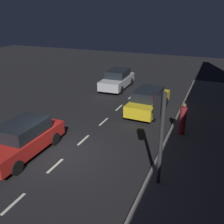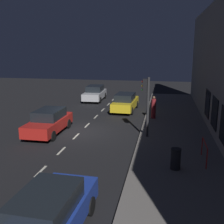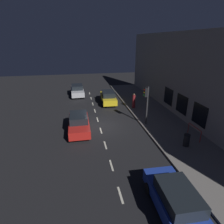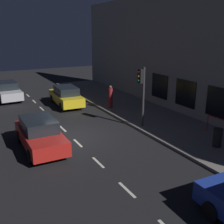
% 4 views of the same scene
% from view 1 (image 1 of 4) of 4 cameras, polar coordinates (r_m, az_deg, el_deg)
% --- Properties ---
extents(ground_plane, '(60.00, 60.00, 0.00)m').
position_cam_1_polar(ground_plane, '(12.70, -9.77, -9.21)').
color(ground_plane, black).
extents(sidewalk, '(4.50, 32.00, 0.15)m').
position_cam_1_polar(sidewalk, '(11.10, 19.85, -14.91)').
color(sidewalk, slate).
rests_on(sidewalk, ground).
extents(lane_centre_line, '(0.12, 27.20, 0.01)m').
position_cam_1_polar(lane_centre_line, '(12.00, -12.32, -11.40)').
color(lane_centre_line, beige).
rests_on(lane_centre_line, ground).
extents(traffic_light, '(0.50, 0.32, 3.68)m').
position_cam_1_polar(traffic_light, '(9.46, 10.31, -2.69)').
color(traffic_light, '#2D2D30').
rests_on(traffic_light, sidewalk).
extents(parked_car_0, '(1.98, 4.66, 1.58)m').
position_cam_1_polar(parked_car_0, '(17.38, 7.98, 2.51)').
color(parked_car_0, gold).
rests_on(parked_car_0, ground).
extents(parked_car_1, '(1.98, 4.46, 1.58)m').
position_cam_1_polar(parked_car_1, '(22.46, 1.17, 7.16)').
color(parked_car_1, '#B7B7BC').
rests_on(parked_car_1, ground).
extents(parked_car_3, '(1.87, 4.49, 1.58)m').
position_cam_1_polar(parked_car_3, '(12.91, -19.01, -5.60)').
color(parked_car_3, red).
rests_on(parked_car_3, ground).
extents(pedestrian_0, '(0.50, 0.50, 1.74)m').
position_cam_1_polar(pedestrian_0, '(14.30, 15.19, -1.69)').
color(pedestrian_0, maroon).
rests_on(pedestrian_0, sidewalk).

